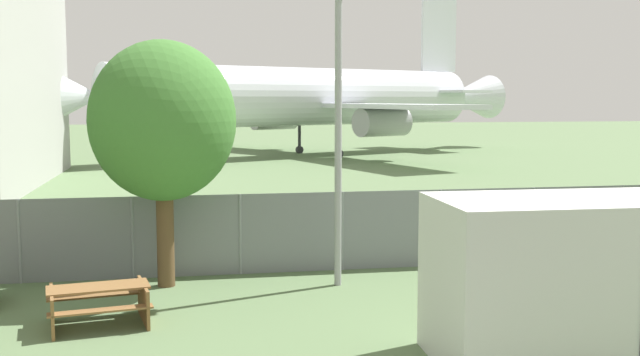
# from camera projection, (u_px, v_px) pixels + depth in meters

# --- Properties ---
(perimeter_fence) EXTENTS (56.07, 0.07, 1.97)m
(perimeter_fence) POSITION_uv_depth(u_px,v_px,m) (240.00, 234.00, 18.18)
(perimeter_fence) COLOR gray
(perimeter_fence) RESTS_ON ground
(airplane) EXTENTS (37.28, 29.75, 12.86)m
(airplane) POSITION_uv_depth(u_px,v_px,m) (307.00, 97.00, 55.03)
(airplane) COLOR silver
(airplane) RESTS_ON ground
(portable_cabin) EXTENTS (4.93, 2.45, 2.68)m
(portable_cabin) POSITION_uv_depth(u_px,v_px,m) (583.00, 279.00, 12.21)
(portable_cabin) COLOR silver
(portable_cabin) RESTS_ON ground
(picnic_bench_near_cabin) EXTENTS (2.08, 1.70, 0.76)m
(picnic_bench_near_cabin) POSITION_uv_depth(u_px,v_px,m) (99.00, 301.00, 14.10)
(picnic_bench_near_cabin) COLOR brown
(picnic_bench_near_cabin) RESTS_ON ground
(tree_behind_benches) EXTENTS (3.28, 3.28, 5.58)m
(tree_behind_benches) POSITION_uv_depth(u_px,v_px,m) (163.00, 122.00, 16.73)
(tree_behind_benches) COLOR brown
(tree_behind_benches) RESTS_ON ground
(light_mast) EXTENTS (0.44, 0.44, 6.98)m
(light_mast) POSITION_uv_depth(u_px,v_px,m) (338.00, 96.00, 16.77)
(light_mast) COLOR #99999E
(light_mast) RESTS_ON ground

